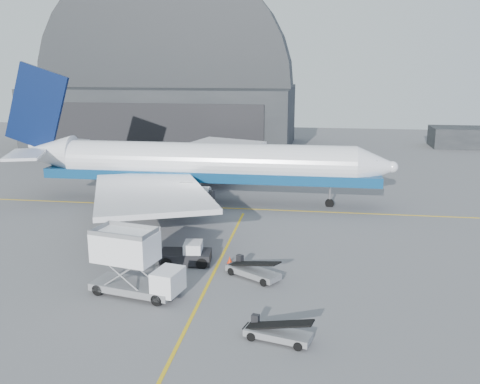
% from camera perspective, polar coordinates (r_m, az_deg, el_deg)
% --- Properties ---
extents(ground, '(200.00, 200.00, 0.00)m').
position_cam_1_polar(ground, '(44.61, -2.87, -8.71)').
color(ground, '#565659').
rests_on(ground, ground).
extents(taxi_lines, '(80.00, 42.12, 0.02)m').
position_cam_1_polar(taxi_lines, '(56.33, -0.39, -3.80)').
color(taxi_lines, gold).
rests_on(taxi_lines, ground).
extents(hangar, '(50.00, 28.30, 28.00)m').
position_cam_1_polar(hangar, '(109.81, -7.78, 9.81)').
color(hangar, black).
rests_on(hangar, ground).
extents(distant_bldg_a, '(14.00, 8.00, 4.00)m').
position_cam_1_polar(distant_bldg_a, '(117.55, 22.98, 4.42)').
color(distant_bldg_a, black).
rests_on(distant_bldg_a, ground).
extents(airliner, '(48.71, 47.24, 17.10)m').
position_cam_1_polar(airliner, '(65.66, -4.96, 3.00)').
color(airliner, white).
rests_on(airliner, ground).
extents(catering_truck, '(7.34, 3.97, 4.78)m').
position_cam_1_polar(catering_truck, '(40.82, -11.33, -7.52)').
color(catering_truck, gray).
rests_on(catering_truck, ground).
extents(pushback_tug, '(4.52, 2.92, 1.99)m').
position_cam_1_polar(pushback_tug, '(46.70, -5.64, -6.72)').
color(pushback_tug, black).
rests_on(pushback_tug, ground).
extents(belt_loader_a, '(4.56, 2.42, 1.70)m').
position_cam_1_polar(belt_loader_a, '(34.72, 3.99, -14.73)').
color(belt_loader_a, gray).
rests_on(belt_loader_a, ground).
extents(belt_loader_b, '(4.76, 3.81, 1.89)m').
position_cam_1_polar(belt_loader_b, '(43.66, 1.36, -8.39)').
color(belt_loader_b, gray).
rests_on(belt_loader_b, ground).
extents(traffic_cone, '(0.41, 0.41, 0.60)m').
position_cam_1_polar(traffic_cone, '(46.75, -1.11, -7.24)').
color(traffic_cone, red).
rests_on(traffic_cone, ground).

